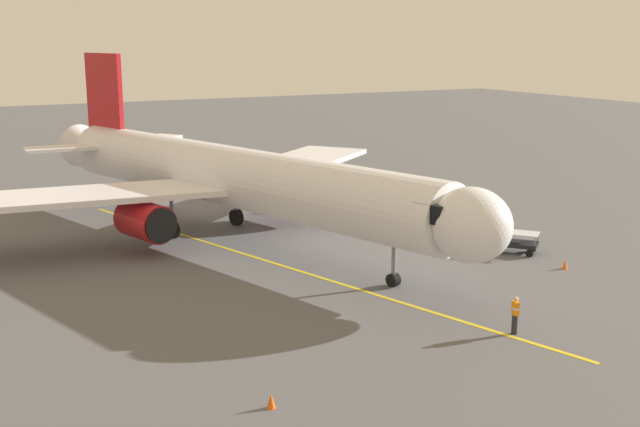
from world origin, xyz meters
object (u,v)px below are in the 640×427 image
object	(u,v)px
ground_crew_wing_walker	(305,198)
safety_cone_nose_left	(565,264)
safety_cone_nose_right	(271,401)
ground_crew_marshaller	(515,315)
ground_crew_loader	(246,197)
airplane	(229,177)
baggage_cart_near_nose	(516,242)

from	to	relation	value
ground_crew_wing_walker	safety_cone_nose_left	world-z (taller)	ground_crew_wing_walker
safety_cone_nose_right	ground_crew_marshaller	bearing A→B (deg)	-172.98
ground_crew_wing_walker	safety_cone_nose_right	bearing A→B (deg)	61.30
ground_crew_wing_walker	safety_cone_nose_left	bearing A→B (deg)	106.47
ground_crew_marshaller	safety_cone_nose_left	bearing A→B (deg)	-145.48
ground_crew_wing_walker	ground_crew_loader	bearing A→B (deg)	-36.43
ground_crew_loader	safety_cone_nose_left	size ratio (longest dim) A/B	3.11
ground_crew_marshaller	ground_crew_wing_walker	size ratio (longest dim) A/B	1.00
airplane	safety_cone_nose_left	xyz separation A→B (m)	(-14.11, 15.04, -3.73)
airplane	ground_crew_marshaller	distance (m)	22.14
safety_cone_nose_left	safety_cone_nose_right	bearing A→B (deg)	20.01
airplane	safety_cone_nose_right	distance (m)	24.35
ground_crew_marshaller	safety_cone_nose_right	size ratio (longest dim) A/B	3.11
airplane	safety_cone_nose_left	size ratio (longest dim) A/B	71.93
airplane	ground_crew_loader	size ratio (longest dim) A/B	23.14
airplane	safety_cone_nose_left	distance (m)	20.96
airplane	ground_crew_marshaller	bearing A→B (deg)	102.95
ground_crew_marshaller	safety_cone_nose_left	distance (m)	11.19
safety_cone_nose_right	ground_crew_loader	bearing A→B (deg)	-110.91
ground_crew_loader	ground_crew_wing_walker	bearing A→B (deg)	143.57
safety_cone_nose_left	baggage_cart_near_nose	bearing A→B (deg)	-87.64
airplane	safety_cone_nose_left	bearing A→B (deg)	133.19
airplane	ground_crew_loader	distance (m)	9.75
airplane	ground_crew_marshaller	world-z (taller)	airplane
ground_crew_wing_walker	safety_cone_nose_left	distance (m)	21.35
airplane	ground_crew_wing_walker	size ratio (longest dim) A/B	23.14
ground_crew_loader	baggage_cart_near_nose	bearing A→B (deg)	116.39
safety_cone_nose_left	safety_cone_nose_right	distance (m)	22.93
airplane	safety_cone_nose_right	world-z (taller)	airplane
ground_crew_wing_walker	safety_cone_nose_right	distance (m)	32.28
baggage_cart_near_nose	safety_cone_nose_right	distance (m)	24.42
ground_crew_marshaller	ground_crew_loader	distance (m)	29.49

